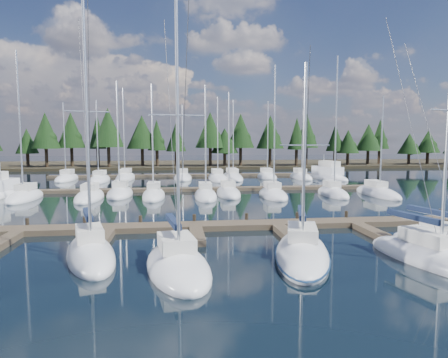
{
  "coord_description": "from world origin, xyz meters",
  "views": [
    {
      "loc": [
        -1.32,
        -10.69,
        6.49
      ],
      "look_at": [
        2.62,
        22.0,
        3.26
      ],
      "focal_mm": 32.0,
      "sensor_mm": 36.0,
      "label": 1
    }
  ],
  "objects": [
    {
      "name": "front_sailboat_5",
      "position": [
        12.03,
        8.28,
        0.3
      ],
      "size": [
        4.56,
        9.01,
        14.47
      ],
      "color": "white",
      "rests_on": "ground"
    },
    {
      "name": "tree_line",
      "position": [
        0.06,
        80.16,
        7.59
      ],
      "size": [
        184.27,
        12.01,
        13.71
      ],
      "color": "black",
      "rests_on": "far_shore"
    },
    {
      "name": "motor_yacht_right",
      "position": [
        23.7,
        52.93,
        0.54
      ],
      "size": [
        5.86,
        10.43,
        4.97
      ],
      "color": "white",
      "rests_on": "ground"
    },
    {
      "name": "front_sailboat_3",
      "position": [
        -1.3,
        8.74,
        0.29
      ],
      "size": [
        4.17,
        7.97,
        13.89
      ],
      "color": "white",
      "rests_on": "ground"
    },
    {
      "name": "far_shore",
      "position": [
        0.0,
        90.0,
        0.3
      ],
      "size": [
        220.0,
        30.0,
        0.6
      ],
      "primitive_type": "cube",
      "color": "#2D2719",
      "rests_on": "ground"
    },
    {
      "name": "back_sailboat_rows",
      "position": [
        -0.3,
        45.11,
        0.27
      ],
      "size": [
        46.65,
        34.02,
        16.71
      ],
      "color": "white",
      "rests_on": "ground"
    },
    {
      "name": "front_sailboat_2",
      "position": [
        -6.03,
        11.35,
        0.31
      ],
      "size": [
        4.5,
        8.1,
        14.46
      ],
      "color": "white",
      "rests_on": "ground"
    },
    {
      "name": "ground",
      "position": [
        0.0,
        30.0,
        0.0
      ],
      "size": [
        260.0,
        260.0,
        0.0
      ],
      "primitive_type": "plane",
      "color": "black",
      "rests_on": "ground"
    },
    {
      "name": "main_dock",
      "position": [
        0.0,
        17.36,
        0.2
      ],
      "size": [
        44.0,
        6.13,
        0.9
      ],
      "color": "brown",
      "rests_on": "ground"
    },
    {
      "name": "back_docks",
      "position": [
        0.0,
        49.58,
        0.2
      ],
      "size": [
        50.0,
        21.8,
        0.4
      ],
      "color": "brown",
      "rests_on": "ground"
    },
    {
      "name": "front_sailboat_4",
      "position": [
        5.54,
        10.18,
        0.27
      ],
      "size": [
        5.38,
        9.69,
        11.29
      ],
      "color": "white",
      "rests_on": "ground"
    }
  ]
}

